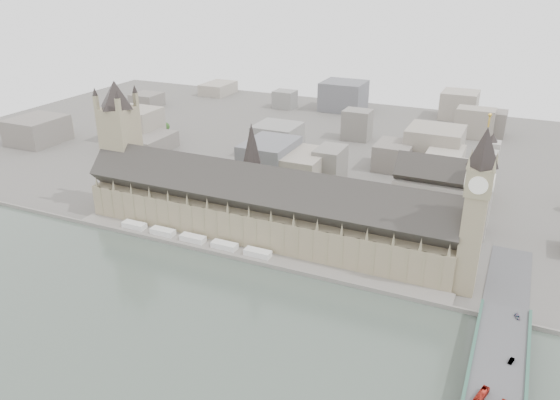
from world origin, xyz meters
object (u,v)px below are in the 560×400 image
at_px(westminster_abbey, 444,193).
at_px(red_bus_north, 481,396).
at_px(victoria_tower, 121,140).
at_px(car_approach, 517,316).
at_px(elizabeth_tower, 477,201).
at_px(palace_of_westminster, 262,209).
at_px(car_silver, 511,361).

xyz_separation_m(westminster_abbey, red_bus_north, (45.76, -185.99, -13.20)).
xyz_separation_m(victoria_tower, westminster_abbey, (232.92, 69.00, -30.12)).
bearing_deg(car_approach, elizabeth_tower, 114.34).
height_order(elizabeth_tower, red_bus_north, elizabeth_tower).
bearing_deg(elizabeth_tower, palace_of_westminster, 175.15).
distance_m(elizabeth_tower, red_bus_north, 110.83).
height_order(palace_of_westminster, westminster_abbey, westminster_abbey).
distance_m(elizabeth_tower, car_silver, 88.54).
distance_m(elizabeth_tower, victoria_tower, 260.64).
distance_m(car_silver, car_approach, 38.04).
bearing_deg(victoria_tower, car_silver, -16.79).
distance_m(elizabeth_tower, westminster_abbey, 96.91).
bearing_deg(elizabeth_tower, victoria_tower, 176.04).
bearing_deg(palace_of_westminster, car_silver, -25.85).
distance_m(westminster_abbey, car_silver, 166.53).
bearing_deg(car_approach, palace_of_westminster, 146.27).
distance_m(elizabeth_tower, car_approach, 63.89).
bearing_deg(red_bus_north, victoria_tower, 174.20).
distance_m(palace_of_westminster, elizabeth_tower, 142.94).
bearing_deg(car_silver, westminster_abbey, 125.29).
xyz_separation_m(westminster_abbey, car_silver, (56.04, -156.19, -14.04)).
bearing_deg(car_silver, elizabeth_tower, 128.26).
relative_size(car_silver, car_approach, 0.98).
xyz_separation_m(red_bus_north, car_silver, (10.28, 29.80, -0.84)).
xyz_separation_m(palace_of_westminster, westminster_abbey, (110.92, 75.30, 2.38)).
distance_m(red_bus_north, car_approach, 68.74).
bearing_deg(westminster_abbey, victoria_tower, -163.50).
distance_m(victoria_tower, car_silver, 305.05).
relative_size(palace_of_westminster, car_silver, 55.48).
height_order(car_silver, car_approach, car_silver).
relative_size(elizabeth_tower, red_bus_north, 9.18).
bearing_deg(car_silver, palace_of_westminster, 169.70).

